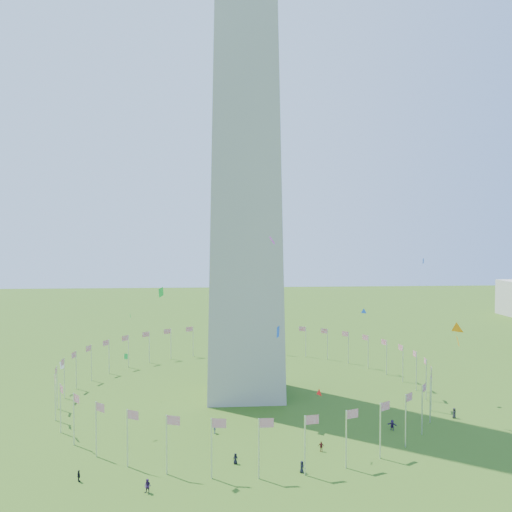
# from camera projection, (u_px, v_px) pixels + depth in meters

# --- Properties ---
(washington_monument) EXTENTS (16.80, 16.80, 169.00)m
(washington_monument) POSITION_uv_depth(u_px,v_px,m) (245.00, 17.00, 110.30)
(washington_monument) COLOR #A8A396
(washington_monument) RESTS_ON ground
(flag_ring) EXTENTS (80.24, 80.24, 9.00)m
(flag_ring) POSITION_uv_depth(u_px,v_px,m) (245.00, 375.00, 113.09)
(flag_ring) COLOR silver
(flag_ring) RESTS_ON ground
(crowd) EXTENTS (100.20, 52.51, 2.01)m
(crowd) POSITION_uv_depth(u_px,v_px,m) (367.00, 486.00, 69.50)
(crowd) COLOR #321B53
(crowd) RESTS_ON ground
(kites_aloft) EXTENTS (99.06, 58.32, 33.57)m
(kites_aloft) POSITION_uv_depth(u_px,v_px,m) (319.00, 322.00, 91.69)
(kites_aloft) COLOR orange
(kites_aloft) RESTS_ON ground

